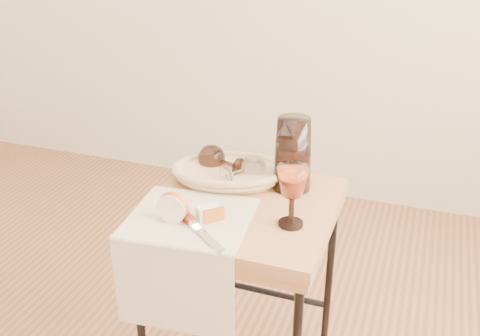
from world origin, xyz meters
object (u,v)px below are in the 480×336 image
at_px(table_knife, 196,226).
at_px(goblet_lying_a, 223,162).
at_px(side_table, 242,297).
at_px(wine_goblet, 292,196).
at_px(bread_basket, 230,174).
at_px(goblet_lying_b, 242,171).
at_px(apple_half, 174,206).
at_px(pitcher, 293,154).
at_px(tea_towel, 190,218).

bearing_deg(table_knife, goblet_lying_a, 136.83).
xyz_separation_m(side_table, wine_goblet, (0.16, -0.06, 0.41)).
xyz_separation_m(bread_basket, wine_goblet, (0.24, -0.19, 0.06)).
height_order(goblet_lying_a, wine_goblet, wine_goblet).
bearing_deg(table_knife, bread_basket, 132.00).
distance_m(goblet_lying_a, table_knife, 0.32).
bearing_deg(goblet_lying_b, wine_goblet, -98.58).
bearing_deg(goblet_lying_a, apple_half, 102.78).
xyz_separation_m(side_table, goblet_lying_b, (-0.04, 0.10, 0.37)).
height_order(goblet_lying_a, pitcher, pitcher).
xyz_separation_m(goblet_lying_b, pitcher, (0.14, 0.04, 0.06)).
distance_m(bread_basket, goblet_lying_a, 0.04).
distance_m(pitcher, wine_goblet, 0.22).
distance_m(goblet_lying_a, wine_goblet, 0.33).
distance_m(goblet_lying_b, wine_goblet, 0.26).
bearing_deg(tea_towel, table_knife, -56.77).
xyz_separation_m(side_table, goblet_lying_a, (-0.11, 0.13, 0.38)).
distance_m(pitcher, apple_half, 0.38).
height_order(tea_towel, apple_half, apple_half).
relative_size(pitcher, apple_half, 2.97).
height_order(goblet_lying_b, pitcher, pitcher).
distance_m(goblet_lying_a, apple_half, 0.28).
bearing_deg(wine_goblet, apple_half, -164.22).
bearing_deg(pitcher, bread_basket, 171.39).
relative_size(goblet_lying_b, table_knife, 0.52).
height_order(bread_basket, goblet_lying_a, goblet_lying_a).
bearing_deg(goblet_lying_b, tea_towel, -164.49).
distance_m(tea_towel, goblet_lying_a, 0.26).
bearing_deg(bread_basket, pitcher, -10.93).
distance_m(side_table, goblet_lying_a, 0.42).
bearing_deg(side_table, goblet_lying_a, 129.32).
bearing_deg(goblet_lying_a, pitcher, -159.34).
bearing_deg(table_knife, tea_towel, 166.88).
distance_m(tea_towel, apple_half, 0.06).
height_order(tea_towel, pitcher, pitcher).
bearing_deg(tea_towel, goblet_lying_b, 68.03).
xyz_separation_m(bread_basket, table_knife, (0.02, -0.30, -0.01)).
distance_m(tea_towel, wine_goblet, 0.28).
relative_size(side_table, tea_towel, 2.02).
xyz_separation_m(goblet_lying_b, table_knife, (-0.03, -0.28, -0.03)).
height_order(goblet_lying_a, goblet_lying_b, goblet_lying_a).
bearing_deg(wine_goblet, bread_basket, 142.28).
bearing_deg(apple_half, side_table, 44.67).
bearing_deg(side_table, table_knife, -109.96).
relative_size(side_table, pitcher, 2.51).
bearing_deg(table_knife, wine_goblet, 64.89).
bearing_deg(goblet_lying_a, bread_basket, 171.91).
height_order(side_table, goblet_lying_b, goblet_lying_b).
relative_size(goblet_lying_b, pitcher, 0.48).
relative_size(side_table, table_knife, 2.73).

